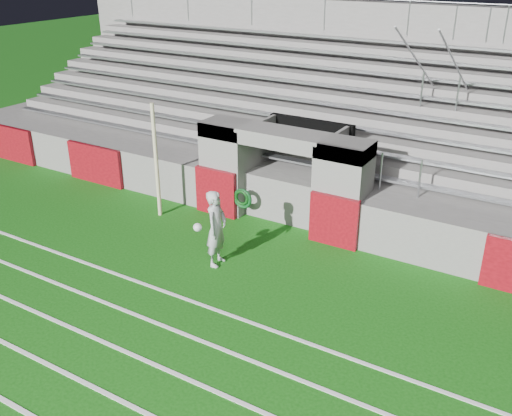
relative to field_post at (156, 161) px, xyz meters
The scene contains 6 objects.
ground 4.11m from the field_post, 33.36° to the right, with size 90.00×90.00×0.00m, color #104E0D.
field_post is the anchor object (origin of this frame).
field_markings 7.91m from the field_post, 65.97° to the right, with size 28.00×8.09×0.01m.
stadium_structure 6.68m from the field_post, 61.83° to the left, with size 26.00×8.48×5.42m.
goalkeeper_with_ball 3.37m from the field_post, 25.97° to the right, with size 0.70×0.78×1.88m.
hose_coil 2.57m from the field_post, 20.96° to the left, with size 0.58×0.15×0.58m.
Camera 1 is at (6.77, -9.13, 6.90)m, focal length 40.00 mm.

